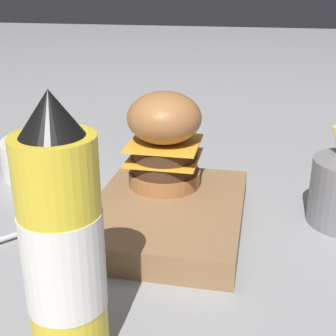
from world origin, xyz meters
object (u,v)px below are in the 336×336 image
serving_board (168,214)px  side_bowl (45,155)px  ketchup_bottle (63,248)px  burger (164,139)px

serving_board → side_bowl: side_bowl is taller
ketchup_bottle → side_bowl: bearing=-152.0°
burger → serving_board: bearing=16.3°
burger → side_bowl: (-0.09, -0.23, -0.07)m
burger → side_bowl: size_ratio=0.93×
ketchup_bottle → side_bowl: 0.45m
burger → ketchup_bottle: 0.31m
burger → ketchup_bottle: ketchup_bottle is taller
serving_board → burger: burger is taller
serving_board → side_bowl: 0.29m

